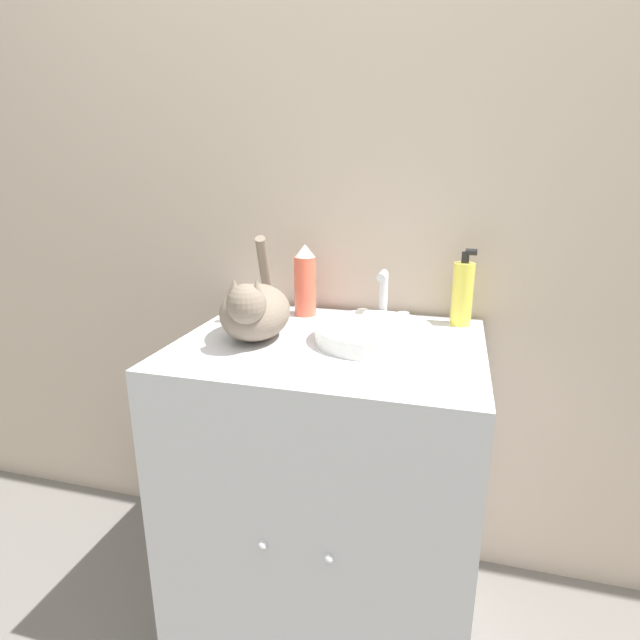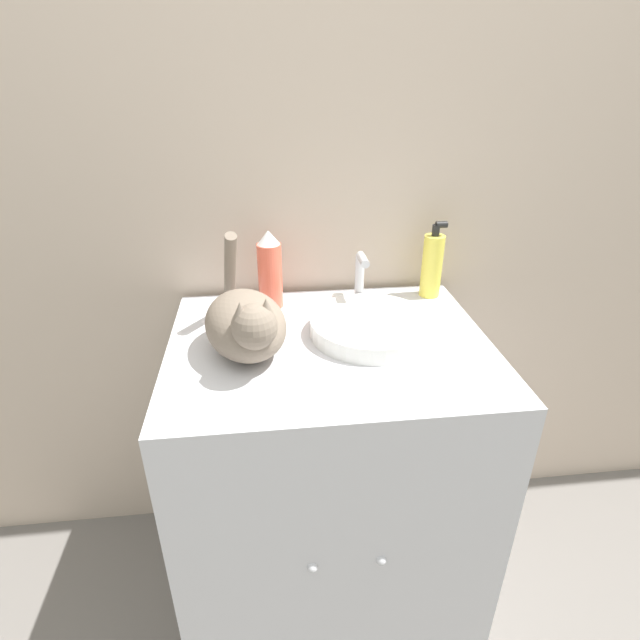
% 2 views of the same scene
% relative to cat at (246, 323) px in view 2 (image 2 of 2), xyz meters
% --- Properties ---
extents(wall_back, '(6.00, 0.05, 2.50)m').
position_rel_cat_xyz_m(wall_back, '(0.19, 0.37, 0.33)').
color(wall_back, '#C6B29E').
rests_on(wall_back, ground_plane).
extents(vanity_cabinet, '(0.75, 0.61, 0.85)m').
position_rel_cat_xyz_m(vanity_cabinet, '(0.19, 0.03, -0.50)').
color(vanity_cabinet, silver).
rests_on(vanity_cabinet, ground_plane).
extents(sink_basin, '(0.29, 0.29, 0.04)m').
position_rel_cat_xyz_m(sink_basin, '(0.29, 0.06, -0.06)').
color(sink_basin, white).
rests_on(sink_basin, vanity_cabinet).
extents(faucet, '(0.15, 0.08, 0.15)m').
position_rel_cat_xyz_m(faucet, '(0.29, 0.21, -0.01)').
color(faucet, silver).
rests_on(faucet, vanity_cabinet).
extents(cat, '(0.23, 0.38, 0.25)m').
position_rel_cat_xyz_m(cat, '(0.00, 0.00, 0.00)').
color(cat, '#7A6B5B').
rests_on(cat, vanity_cabinet).
extents(soap_bottle, '(0.06, 0.06, 0.21)m').
position_rel_cat_xyz_m(soap_bottle, '(0.50, 0.26, 0.01)').
color(soap_bottle, '#EADB4C').
rests_on(soap_bottle, vanity_cabinet).
extents(spray_bottle, '(0.06, 0.06, 0.21)m').
position_rel_cat_xyz_m(spray_bottle, '(0.06, 0.24, 0.02)').
color(spray_bottle, '#EF6047').
rests_on(spray_bottle, vanity_cabinet).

